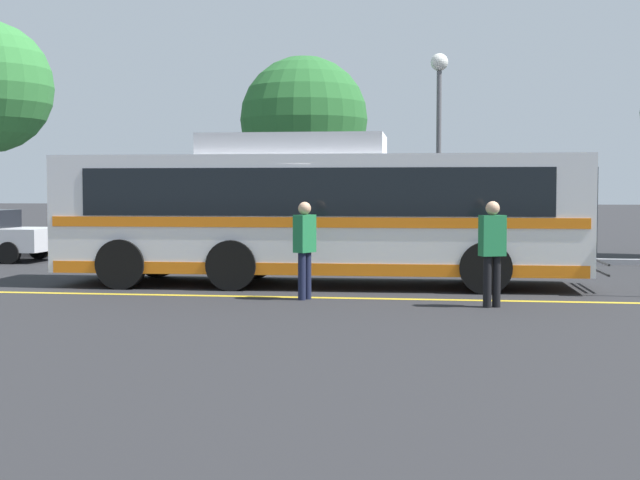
{
  "coord_description": "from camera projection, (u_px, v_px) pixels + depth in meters",
  "views": [
    {
      "loc": [
        3.88,
        -18.26,
        1.97
      ],
      "look_at": [
        1.25,
        0.06,
        0.94
      ],
      "focal_mm": 50.0,
      "sensor_mm": 36.0,
      "label": 1
    }
  ],
  "objects": [
    {
      "name": "ground_plane",
      "position": [
        261.0,
        284.0,
        18.71
      ],
      "size": [
        220.0,
        220.0,
        0.0
      ],
      "primitive_type": "plane",
      "color": "#262628"
    },
    {
      "name": "lane_strip_0",
      "position": [
        303.0,
        297.0,
        16.41
      ],
      "size": [
        30.72,
        0.2,
        0.01
      ],
      "primitive_type": "cube",
      "rotation": [
        0.0,
        0.0,
        1.57
      ],
      "color": "gold",
      "rests_on": "ground_plane"
    },
    {
      "name": "curb_strip",
      "position": [
        352.0,
        259.0,
        24.69
      ],
      "size": [
        38.72,
        0.36,
        0.15
      ],
      "primitive_type": "cube",
      "color": "#99999E",
      "rests_on": "ground_plane"
    },
    {
      "name": "transit_bus",
      "position": [
        319.0,
        211.0,
        18.5
      ],
      "size": [
        11.09,
        2.95,
        3.12
      ],
      "rotation": [
        0.0,
        0.0,
        -1.55
      ],
      "color": "silver",
      "rests_on": "ground_plane"
    },
    {
      "name": "parked_car_1",
      "position": [
        173.0,
        237.0,
        24.18
      ],
      "size": [
        4.57,
        1.99,
        1.39
      ],
      "rotation": [
        0.0,
        0.0,
        1.6
      ],
      "color": "navy",
      "rests_on": "ground_plane"
    },
    {
      "name": "pedestrian_0",
      "position": [
        305.0,
        244.0,
        16.04
      ],
      "size": [
        0.39,
        0.47,
        1.77
      ],
      "rotation": [
        0.0,
        0.0,
        4.24
      ],
      "color": "#191E38",
      "rests_on": "ground_plane"
    },
    {
      "name": "pedestrian_1",
      "position": [
        492.0,
        247.0,
        14.97
      ],
      "size": [
        0.47,
        0.37,
        1.79
      ],
      "rotation": [
        0.0,
        0.0,
        3.54
      ],
      "color": "black",
      "rests_on": "ground_plane"
    },
    {
      "name": "street_lamp",
      "position": [
        439.0,
        111.0,
        24.83
      ],
      "size": [
        0.49,
        0.49,
        5.78
      ],
      "color": "#59595E",
      "rests_on": "ground_plane"
    },
    {
      "name": "tree_0",
      "position": [
        304.0,
        120.0,
        26.88
      ],
      "size": [
        3.85,
        3.85,
        6.02
      ],
      "color": "#513823",
      "rests_on": "ground_plane"
    }
  ]
}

